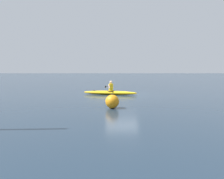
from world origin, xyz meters
name	(u,v)px	position (x,y,z in m)	size (l,w,h in m)	color
ground_plane	(122,95)	(0.00, 0.00, 0.00)	(160.00, 160.00, 0.00)	#1E2D3D
kayak	(110,93)	(0.94, -0.06, 0.16)	(4.25, 1.52, 0.31)	#EAB214
kayaker	(111,86)	(0.88, -0.05, 0.64)	(0.62, 2.29, 0.77)	yellow
mooring_buoy_white_far	(112,101)	(0.78, 5.73, 0.35)	(0.70, 0.70, 0.74)	orange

